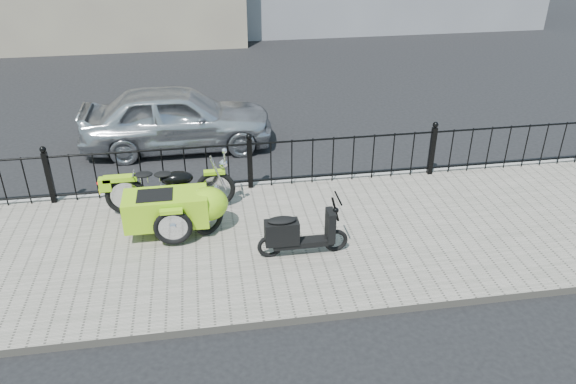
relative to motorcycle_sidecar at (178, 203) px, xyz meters
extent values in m
plane|color=black|center=(1.29, -0.05, -0.59)|extent=(120.00, 120.00, 0.00)
cube|color=slate|center=(1.29, -0.55, -0.53)|extent=(30.00, 3.80, 0.12)
cube|color=gray|center=(1.29, 1.39, -0.53)|extent=(30.00, 0.10, 0.12)
cylinder|color=black|center=(1.29, 1.25, 0.40)|extent=(14.00, 0.04, 0.04)
cylinder|color=black|center=(1.29, 1.25, -0.35)|extent=(14.00, 0.04, 0.04)
cube|color=black|center=(-2.21, 1.25, 0.01)|extent=(0.09, 0.09, 0.96)
sphere|color=black|center=(-2.21, 1.25, 0.55)|extent=(0.11, 0.11, 0.11)
cube|color=black|center=(1.29, 1.25, 0.01)|extent=(0.09, 0.09, 0.96)
sphere|color=black|center=(1.29, 1.25, 0.55)|extent=(0.11, 0.11, 0.11)
cube|color=black|center=(4.79, 1.25, 0.01)|extent=(0.09, 0.09, 0.96)
sphere|color=black|center=(4.79, 1.25, 0.55)|extent=(0.11, 0.11, 0.11)
torus|color=black|center=(0.62, 0.61, -0.13)|extent=(0.69, 0.09, 0.69)
torus|color=black|center=(-0.88, 0.61, -0.13)|extent=(0.69, 0.09, 0.69)
torus|color=black|center=(-0.08, -0.53, -0.13)|extent=(0.60, 0.08, 0.60)
cube|color=gray|center=(-0.13, 0.61, -0.11)|extent=(0.34, 0.22, 0.24)
cylinder|color=black|center=(-0.13, 0.61, -0.18)|extent=(1.40, 0.04, 0.04)
ellipsoid|color=black|center=(-0.01, 0.61, 0.13)|extent=(0.54, 0.29, 0.26)
cylinder|color=silver|center=(0.80, 0.61, 0.49)|extent=(0.03, 0.56, 0.03)
cylinder|color=silver|center=(0.68, 0.61, 0.18)|extent=(0.25, 0.04, 0.59)
sphere|color=silver|center=(0.78, 0.61, 0.35)|extent=(0.15, 0.15, 0.15)
cube|color=#90D015|center=(0.62, 0.61, 0.20)|extent=(0.36, 0.12, 0.06)
cube|color=#90D015|center=(-0.93, 0.61, 0.21)|extent=(0.55, 0.16, 0.08)
ellipsoid|color=black|center=(-0.23, 0.61, 0.23)|extent=(0.31, 0.22, 0.08)
ellipsoid|color=black|center=(-0.55, 0.61, 0.25)|extent=(0.31, 0.22, 0.08)
sphere|color=red|center=(-1.28, 0.61, 0.15)|extent=(0.07, 0.07, 0.07)
cube|color=yellow|center=(-1.30, 0.71, -0.03)|extent=(0.02, 0.14, 0.10)
cube|color=#90D015|center=(-0.18, -0.14, 0.00)|extent=(1.30, 0.62, 0.50)
ellipsoid|color=#90D015|center=(0.47, -0.14, 0.02)|extent=(0.65, 0.60, 0.54)
cube|color=black|center=(-0.33, -0.14, 0.23)|extent=(0.55, 0.43, 0.06)
cube|color=#90D015|center=(-0.08, -0.53, 0.16)|extent=(0.34, 0.11, 0.06)
torus|color=black|center=(2.36, -1.04, -0.29)|extent=(0.38, 0.06, 0.38)
torus|color=black|center=(1.34, -1.04, -0.29)|extent=(0.38, 0.06, 0.38)
cube|color=black|center=(1.85, -1.04, -0.27)|extent=(0.92, 0.20, 0.09)
cube|color=black|center=(1.53, -1.04, -0.06)|extent=(0.51, 0.24, 0.37)
ellipsoid|color=black|center=(1.53, -1.04, 0.15)|extent=(0.43, 0.22, 0.08)
cube|color=black|center=(2.26, -1.04, -0.01)|extent=(0.11, 0.28, 0.51)
cylinder|color=black|center=(2.33, -1.04, 0.26)|extent=(0.14, 0.04, 0.41)
cylinder|color=black|center=(2.37, -1.04, 0.45)|extent=(0.03, 0.41, 0.03)
torus|color=black|center=(0.47, -0.24, -0.19)|extent=(0.51, 0.40, 0.57)
imported|color=#B7B9BF|center=(-0.04, 3.58, 0.10)|extent=(4.05, 1.64, 1.38)
camera|label=1|loc=(0.49, -7.98, 4.45)|focal=35.00mm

